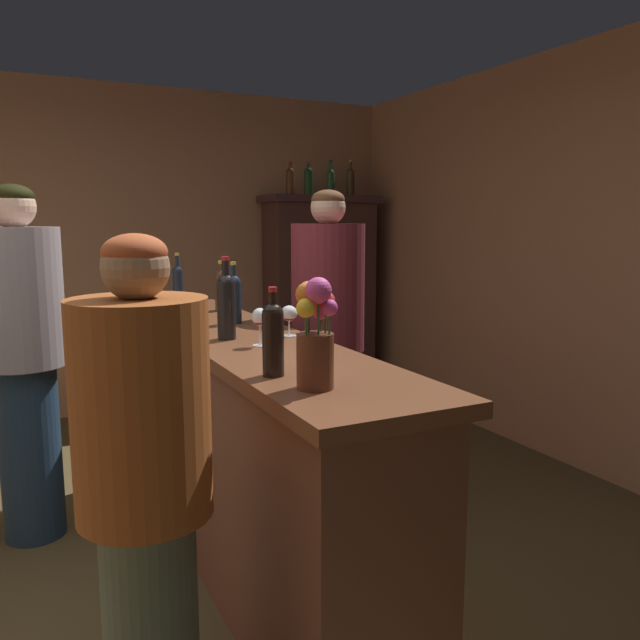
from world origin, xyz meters
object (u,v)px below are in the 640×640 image
at_px(wine_glass_front, 260,319).
at_px(patron_by_cabinet, 145,492).
at_px(flower_arrangement, 315,331).
at_px(display_bottle_left, 290,180).
at_px(display_bottle_midleft, 308,180).
at_px(wine_bottle_syrah, 226,303).
at_px(display_bottle_center, 331,181).
at_px(display_cabinet, 320,293).
at_px(patron_in_navy, 23,351).
at_px(wine_bottle_pinot, 234,297).
at_px(display_bottle_midright, 350,181).
at_px(wine_glass_mid, 289,315).
at_px(bartender, 328,339).
at_px(cheese_plate, 161,312).
at_px(wine_bottle_chardonnay, 222,287).
at_px(wine_bottle_riesling, 273,336).
at_px(wine_bottle_rose, 178,283).
at_px(bar_counter, 243,448).

distance_m(wine_glass_front, patron_by_cabinet, 0.95).
relative_size(wine_glass_front, flower_arrangement, 0.46).
distance_m(display_bottle_left, display_bottle_midleft, 0.17).
height_order(wine_bottle_syrah, display_bottle_center, display_bottle_center).
xyz_separation_m(display_cabinet, patron_in_navy, (-2.46, -1.74, 0.02)).
distance_m(wine_bottle_pinot, display_bottle_center, 2.77).
bearing_deg(patron_in_navy, wine_glass_front, 0.67).
distance_m(wine_bottle_pinot, display_bottle_midright, 2.89).
relative_size(wine_glass_front, display_bottle_center, 0.49).
relative_size(wine_glass_mid, bartender, 0.08).
relative_size(wine_bottle_pinot, patron_in_navy, 0.17).
bearing_deg(cheese_plate, wine_bottle_chardonnay, -8.96).
bearing_deg(wine_bottle_pinot, display_bottle_center, 52.34).
height_order(wine_bottle_riesling, flower_arrangement, flower_arrangement).
distance_m(wine_glass_front, display_bottle_midright, 3.41).
xyz_separation_m(wine_bottle_riesling, bartender, (0.76, 1.10, -0.26)).
bearing_deg(wine_bottle_rose, wine_bottle_riesling, -94.94).
distance_m(display_cabinet, cheese_plate, 2.37).
bearing_deg(wine_bottle_pinot, display_cabinet, 54.27).
xyz_separation_m(wine_bottle_pinot, display_bottle_midleft, (1.41, 2.11, 0.73)).
xyz_separation_m(cheese_plate, bartender, (0.77, -0.51, -0.13)).
distance_m(display_bottle_left, bartender, 2.42).
height_order(wine_bottle_syrah, display_bottle_midright, display_bottle_midright).
relative_size(flower_arrangement, display_bottle_left, 1.18).
height_order(cheese_plate, patron_in_navy, patron_in_navy).
xyz_separation_m(wine_bottle_pinot, patron_by_cabinet, (-0.69, -1.26, -0.37)).
bearing_deg(display_bottle_midright, wine_bottle_pinot, -130.89).
xyz_separation_m(display_bottle_left, display_bottle_center, (0.39, -0.00, 0.00)).
height_order(display_cabinet, wine_glass_front, display_cabinet).
bearing_deg(bartender, wine_bottle_riesling, 49.00).
relative_size(cheese_plate, display_bottle_center, 0.51).
bearing_deg(display_bottle_midright, wine_bottle_syrah, -128.54).
relative_size(wine_bottle_rose, display_bottle_midright, 0.98).
distance_m(flower_arrangement, patron_in_navy, 1.84).
xyz_separation_m(wine_bottle_chardonnay, wine_glass_mid, (0.01, -0.93, -0.04)).
relative_size(patron_by_cabinet, bartender, 0.89).
xyz_separation_m(display_cabinet, bartender, (-0.99, -2.10, 0.01)).
relative_size(wine_bottle_chardonnay, cheese_plate, 1.75).
bearing_deg(display_bottle_left, display_bottle_midleft, -0.00).
height_order(display_cabinet, wine_bottle_rose, display_cabinet).
relative_size(wine_bottle_chardonnay, display_bottle_left, 0.98).
bearing_deg(wine_glass_mid, wine_glass_front, -142.54).
relative_size(wine_bottle_riesling, flower_arrangement, 0.86).
height_order(cheese_plate, display_bottle_midright, display_bottle_midright).
height_order(wine_bottle_syrah, patron_by_cabinet, patron_by_cabinet).
height_order(patron_by_cabinet, patron_in_navy, patron_in_navy).
xyz_separation_m(wine_glass_mid, display_bottle_center, (1.53, 2.56, 0.76)).
xyz_separation_m(wine_bottle_chardonnay, cheese_plate, (-0.33, 0.05, -0.12)).
bearing_deg(wine_glass_front, wine_bottle_syrah, 109.35).
xyz_separation_m(bar_counter, wine_bottle_rose, (0.00, 1.14, 0.66)).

